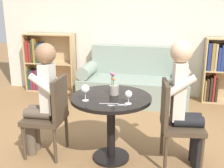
{
  "coord_description": "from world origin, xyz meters",
  "views": [
    {
      "loc": [
        0.57,
        -2.7,
        1.66
      ],
      "look_at": [
        0.0,
        0.05,
        0.84
      ],
      "focal_mm": 45.0,
      "sensor_mm": 36.0,
      "label": 1
    }
  ],
  "objects_px": {
    "couch": "(134,83)",
    "chair_left": "(51,113)",
    "wine_glass_right": "(128,95)",
    "flower_vase": "(114,88)",
    "wine_glass_left": "(85,89)",
    "bookshelf_left": "(45,63)",
    "person_left": "(42,96)",
    "person_right": "(185,100)",
    "chair_right": "(175,120)"
  },
  "relations": [
    {
      "from": "person_left",
      "to": "chair_right",
      "type": "bearing_deg",
      "value": 92.66
    },
    {
      "from": "flower_vase",
      "to": "wine_glass_left",
      "type": "bearing_deg",
      "value": -134.28
    },
    {
      "from": "couch",
      "to": "person_right",
      "type": "height_order",
      "value": "person_right"
    },
    {
      "from": "chair_right",
      "to": "person_right",
      "type": "xyz_separation_m",
      "value": [
        0.08,
        0.02,
        0.22
      ]
    },
    {
      "from": "wine_glass_left",
      "to": "bookshelf_left",
      "type": "bearing_deg",
      "value": 122.89
    },
    {
      "from": "couch",
      "to": "wine_glass_right",
      "type": "distance_m",
      "value": 2.18
    },
    {
      "from": "chair_left",
      "to": "wine_glass_right",
      "type": "bearing_deg",
      "value": 79.86
    },
    {
      "from": "couch",
      "to": "wine_glass_left",
      "type": "relative_size",
      "value": 10.97
    },
    {
      "from": "person_right",
      "to": "wine_glass_right",
      "type": "height_order",
      "value": "person_right"
    },
    {
      "from": "chair_right",
      "to": "person_left",
      "type": "bearing_deg",
      "value": 85.8
    },
    {
      "from": "couch",
      "to": "wine_glass_right",
      "type": "relative_size",
      "value": 13.53
    },
    {
      "from": "bookshelf_left",
      "to": "chair_left",
      "type": "distance_m",
      "value": 2.49
    },
    {
      "from": "couch",
      "to": "chair_left",
      "type": "bearing_deg",
      "value": -108.73
    },
    {
      "from": "wine_glass_right",
      "to": "bookshelf_left",
      "type": "bearing_deg",
      "value": 129.56
    },
    {
      "from": "wine_glass_right",
      "to": "chair_left",
      "type": "bearing_deg",
      "value": 170.75
    },
    {
      "from": "person_left",
      "to": "flower_vase",
      "type": "xyz_separation_m",
      "value": [
        0.77,
        0.11,
        0.11
      ]
    },
    {
      "from": "bookshelf_left",
      "to": "wine_glass_right",
      "type": "distance_m",
      "value": 3.1
    },
    {
      "from": "chair_left",
      "to": "wine_glass_left",
      "type": "relative_size",
      "value": 5.43
    },
    {
      "from": "wine_glass_right",
      "to": "flower_vase",
      "type": "height_order",
      "value": "flower_vase"
    },
    {
      "from": "bookshelf_left",
      "to": "wine_glass_right",
      "type": "relative_size",
      "value": 8.21
    },
    {
      "from": "person_left",
      "to": "wine_glass_left",
      "type": "relative_size",
      "value": 7.62
    },
    {
      "from": "bookshelf_left",
      "to": "wine_glass_right",
      "type": "xyz_separation_m",
      "value": [
        1.97,
        -2.38,
        0.27
      ]
    },
    {
      "from": "couch",
      "to": "person_left",
      "type": "height_order",
      "value": "person_left"
    },
    {
      "from": "chair_right",
      "to": "person_left",
      "type": "xyz_separation_m",
      "value": [
        -1.42,
        -0.09,
        0.19
      ]
    },
    {
      "from": "person_right",
      "to": "person_left",
      "type": "bearing_deg",
      "value": 86.34
    },
    {
      "from": "bookshelf_left",
      "to": "flower_vase",
      "type": "height_order",
      "value": "bookshelf_left"
    },
    {
      "from": "chair_left",
      "to": "flower_vase",
      "type": "height_order",
      "value": "flower_vase"
    },
    {
      "from": "person_right",
      "to": "wine_glass_left",
      "type": "xyz_separation_m",
      "value": [
        -0.97,
        -0.24,
        0.12
      ]
    },
    {
      "from": "wine_glass_left",
      "to": "person_right",
      "type": "bearing_deg",
      "value": 14.04
    },
    {
      "from": "flower_vase",
      "to": "bookshelf_left",
      "type": "bearing_deg",
      "value": 129.77
    },
    {
      "from": "couch",
      "to": "wine_glass_left",
      "type": "height_order",
      "value": "couch"
    },
    {
      "from": "person_left",
      "to": "person_right",
      "type": "relative_size",
      "value": 0.96
    },
    {
      "from": "person_right",
      "to": "chair_right",
      "type": "bearing_deg",
      "value": 95.56
    },
    {
      "from": "bookshelf_left",
      "to": "wine_glass_left",
      "type": "height_order",
      "value": "bookshelf_left"
    },
    {
      "from": "chair_right",
      "to": "wine_glass_left",
      "type": "xyz_separation_m",
      "value": [
        -0.89,
        -0.22,
        0.34
      ]
    },
    {
      "from": "person_left",
      "to": "wine_glass_right",
      "type": "height_order",
      "value": "person_left"
    },
    {
      "from": "chair_left",
      "to": "chair_right",
      "type": "relative_size",
      "value": 1.0
    },
    {
      "from": "chair_right",
      "to": "couch",
      "type": "bearing_deg",
      "value": 11.79
    },
    {
      "from": "wine_glass_left",
      "to": "flower_vase",
      "type": "height_order",
      "value": "flower_vase"
    },
    {
      "from": "wine_glass_left",
      "to": "flower_vase",
      "type": "distance_m",
      "value": 0.34
    },
    {
      "from": "bookshelf_left",
      "to": "couch",
      "type": "bearing_deg",
      "value": -8.71
    },
    {
      "from": "chair_right",
      "to": "wine_glass_right",
      "type": "xyz_separation_m",
      "value": [
        -0.46,
        -0.23,
        0.32
      ]
    },
    {
      "from": "person_left",
      "to": "person_right",
      "type": "height_order",
      "value": "person_right"
    },
    {
      "from": "couch",
      "to": "chair_left",
      "type": "relative_size",
      "value": 2.02
    },
    {
      "from": "couch",
      "to": "person_left",
      "type": "xyz_separation_m",
      "value": [
        -0.75,
        -1.97,
        0.38
      ]
    },
    {
      "from": "couch",
      "to": "person_left",
      "type": "distance_m",
      "value": 2.15
    },
    {
      "from": "chair_right",
      "to": "person_left",
      "type": "height_order",
      "value": "person_left"
    },
    {
      "from": "bookshelf_left",
      "to": "person_right",
      "type": "bearing_deg",
      "value": -40.38
    },
    {
      "from": "chair_left",
      "to": "bookshelf_left",
      "type": "bearing_deg",
      "value": -154.9
    },
    {
      "from": "chair_left",
      "to": "flower_vase",
      "type": "relative_size",
      "value": 3.63
    }
  ]
}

